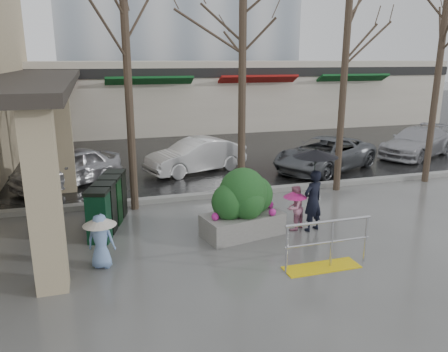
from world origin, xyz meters
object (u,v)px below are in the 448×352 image
planter (243,203)px  woman (314,182)px  car_b (196,156)px  tree_east (445,18)px  tree_mideast (347,34)px  child_blue (100,236)px  tree_west (125,21)px  news_boxes (108,204)px  car_d (417,142)px  child_pink (295,205)px  tree_midwest (243,18)px  car_a (67,168)px  handrail (325,250)px  car_c (325,154)px

planter → woman: bearing=-7.7°
car_b → tree_east: bearing=45.6°
tree_mideast → car_b: tree_mideast is taller
tree_east → child_blue: bearing=-162.5°
tree_west → planter: tree_west is taller
tree_west → woman: 6.30m
news_boxes → car_d: 14.09m
news_boxes → car_d: (13.26, 4.75, 0.00)m
tree_west → child_pink: bearing=-36.6°
tree_midwest → car_a: 7.49m
tree_west → woman: size_ratio=3.23×
handrail → tree_mideast: 7.28m
woman → child_pink: bearing=-42.8°
woman → planter: 1.82m
tree_midwest → news_boxes: bearing=-162.3°
child_pink → handrail: bearing=48.9°
car_a → tree_east: bearing=42.0°
tree_west → car_d: size_ratio=1.57×
handrail → child_pink: size_ratio=1.68×
child_pink → planter: planter is taller
car_b → car_a: bearing=-100.6°
woman → car_d: size_ratio=0.49×
tree_west → child_pink: (3.67, -2.72, -4.45)m
news_boxes → car_a: (-1.15, 4.23, 0.00)m
tree_west → child_blue: (-1.00, -3.46, -4.40)m
tree_west → car_c: (7.41, 2.42, -4.45)m
woman → car_d: (8.43, 6.39, -0.62)m
tree_mideast → car_d: 8.12m
news_boxes → car_d: bearing=36.0°
car_a → tree_mideast: bearing=36.5°
news_boxes → car_c: car_c is taller
tree_west → woman: bearing=-35.5°
tree_east → child_pink: size_ratio=6.35×
woman → car_c: size_ratio=0.46×
tree_east → car_b: tree_east is taller
tree_midwest → tree_mideast: tree_midwest is taller
child_pink → planter: size_ratio=0.55×
tree_west → news_boxes: 4.70m
handrail → tree_mideast: tree_mideast is taller
tree_mideast → car_d: tree_mideast is taller
tree_mideast → car_b: 6.76m
car_c → woman: bearing=-58.4°
tree_west → car_a: (-1.91, 2.97, -4.45)m
car_a → car_d: bearing=58.0°
car_b → car_c: 4.91m
tree_mideast → news_boxes: bearing=-170.1°
tree_mideast → child_blue: (-7.50, -3.46, -4.17)m
tree_mideast → car_c: bearing=69.4°
news_boxes → tree_west: bearing=75.1°
tree_midwest → tree_east: bearing=-0.0°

